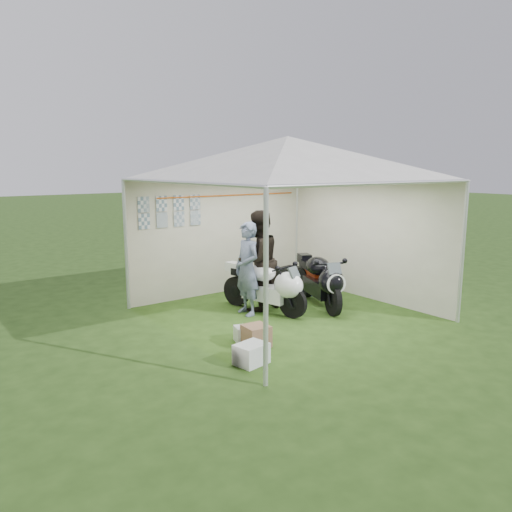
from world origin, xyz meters
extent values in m
plane|color=#274515|center=(0.00, 0.00, 0.00)|extent=(80.00, 80.00, 0.00)
cylinder|color=silver|center=(-2.00, -2.00, 1.15)|extent=(0.06, 0.06, 2.30)
cylinder|color=silver|center=(2.00, -2.00, 1.15)|extent=(0.06, 0.06, 2.30)
cylinder|color=silver|center=(-2.00, 2.00, 1.15)|extent=(0.06, 0.06, 2.30)
cylinder|color=silver|center=(2.00, 2.00, 1.15)|extent=(0.06, 0.06, 2.30)
cube|color=silver|center=(0.00, 2.00, 1.15)|extent=(4.00, 0.02, 2.30)
cube|color=silver|center=(-2.00, 0.00, 1.15)|extent=(0.02, 4.00, 2.30)
cube|color=silver|center=(2.00, 0.00, 1.15)|extent=(0.02, 4.00, 2.30)
pyramid|color=white|center=(0.00, 0.00, 2.65)|extent=(5.66, 5.66, 0.70)
cube|color=#99A5B7|center=(-1.65, 1.98, 1.85)|extent=(0.22, 0.02, 0.28)
cube|color=#99A5B7|center=(-1.30, 1.98, 1.85)|extent=(0.22, 0.02, 0.28)
cube|color=#99A5B7|center=(-0.95, 1.98, 1.85)|extent=(0.22, 0.01, 0.28)
cube|color=#99A5B7|center=(-0.60, 1.98, 1.85)|extent=(0.22, 0.01, 0.28)
cube|color=#99A5B7|center=(-1.65, 1.98, 1.55)|extent=(0.22, 0.02, 0.28)
cube|color=#99A5B7|center=(-1.30, 1.98, 1.55)|extent=(0.22, 0.01, 0.28)
cube|color=#99A5B7|center=(-0.95, 1.98, 1.55)|extent=(0.22, 0.02, 0.28)
cube|color=#99A5B7|center=(-0.60, 1.98, 1.55)|extent=(0.22, 0.01, 0.28)
cylinder|color=#D8590C|center=(0.20, 1.97, 1.95)|extent=(3.20, 0.02, 0.02)
cylinder|color=black|center=(-0.02, -0.20, 0.27)|extent=(0.22, 0.54, 0.54)
cylinder|color=black|center=(-0.32, 1.01, 0.27)|extent=(0.26, 0.55, 0.54)
cube|color=silver|center=(-0.16, 0.36, 0.34)|extent=(0.50, 0.90, 0.27)
ellipsoid|color=silver|center=(-0.04, -0.11, 0.55)|extent=(0.52, 0.62, 0.45)
ellipsoid|color=silver|center=(-0.18, 0.45, 0.70)|extent=(0.51, 0.63, 0.31)
cube|color=black|center=(-0.27, 0.80, 0.64)|extent=(0.35, 0.58, 0.12)
cube|color=silver|center=(-0.34, 1.08, 0.71)|extent=(0.25, 0.31, 0.16)
cube|color=black|center=(-0.24, 0.71, 0.49)|extent=(0.20, 0.50, 0.09)
cube|color=#3F474C|center=(-0.01, -0.22, 0.79)|extent=(0.24, 0.18, 0.19)
cylinder|color=black|center=(0.61, -0.52, 0.28)|extent=(0.29, 0.56, 0.56)
cylinder|color=black|center=(1.10, 0.70, 0.28)|extent=(0.34, 0.57, 0.56)
cube|color=black|center=(0.84, 0.05, 0.36)|extent=(0.62, 0.95, 0.28)
ellipsoid|color=black|center=(0.65, -0.43, 0.58)|extent=(0.60, 0.68, 0.47)
ellipsoid|color=black|center=(0.87, 0.14, 0.73)|extent=(0.60, 0.69, 0.33)
cube|color=black|center=(1.01, 0.48, 0.67)|extent=(0.43, 0.61, 0.13)
cube|color=black|center=(1.12, 0.77, 0.75)|extent=(0.29, 0.34, 0.17)
cube|color=#972407|center=(0.97, 0.40, 0.52)|extent=(0.28, 0.51, 0.09)
cube|color=#3F474C|center=(0.61, -0.54, 0.82)|extent=(0.26, 0.21, 0.20)
cylinder|color=white|center=(0.57, -0.62, 0.58)|extent=(0.32, 0.14, 0.34)
cube|color=#081BB5|center=(1.13, 0.79, 0.13)|extent=(0.40, 0.33, 0.26)
imported|color=black|center=(-0.17, 0.56, 0.89)|extent=(0.95, 0.79, 1.77)
imported|color=slate|center=(-0.50, 0.44, 0.80)|extent=(0.43, 0.61, 1.60)
cube|color=black|center=(1.27, 1.37, 0.23)|extent=(0.52, 0.44, 0.46)
cube|color=silver|center=(-1.75, -1.38, 0.13)|extent=(0.45, 0.38, 0.27)
cube|color=brown|center=(-1.31, -0.90, 0.15)|extent=(0.37, 0.37, 0.30)
cube|color=silver|center=(-1.32, -0.65, 0.11)|extent=(0.37, 0.34, 0.23)
camera|label=1|loc=(-5.36, -6.30, 2.53)|focal=35.00mm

